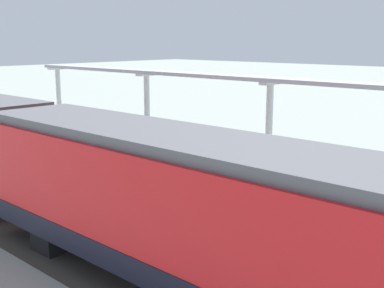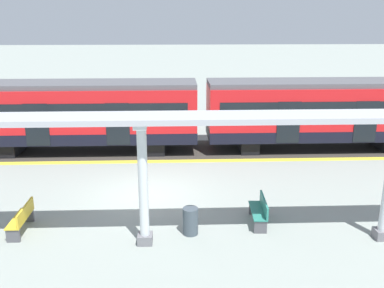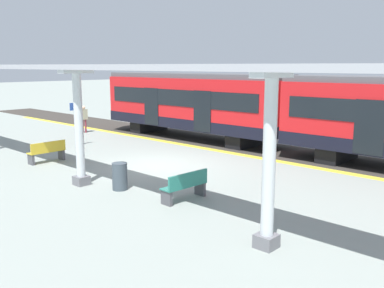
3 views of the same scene
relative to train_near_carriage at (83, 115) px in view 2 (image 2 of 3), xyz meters
The scene contains 10 objects.
ground_plane 6.84m from the train_near_carriage, 30.88° to the left, with size 176.00×176.00×0.00m, color gray.
tactile_edge_strip 4.25m from the train_near_carriage, 61.92° to the left, with size 0.42×38.72×0.01m, color yellow.
trackbed 3.84m from the train_near_carriage, 90.09° to the left, with size 3.20×50.72×0.01m, color #38332D.
train_near_carriage is the anchor object (origin of this frame).
train_far_carriage 11.77m from the train_near_carriage, 90.00° to the left, with size 2.65×11.19×3.48m.
canopy_pillar_third 9.95m from the train_near_carriage, 21.25° to the left, with size 1.10×0.44×3.76m.
canopy_beam 10.07m from the train_near_carriage, 19.89° to the left, with size 1.20×31.37×0.16m, color #A8AAB2.
bench_near_end 11.00m from the train_near_carriage, 41.86° to the left, with size 1.52×0.51×0.86m.
bench_mid_platform 8.49m from the train_near_carriage, ahead, with size 1.50×0.45×0.86m.
trash_bin 10.16m from the train_near_carriage, 29.68° to the left, with size 0.48×0.48×0.87m, color #3E4952.
Camera 2 is at (15.02, 1.17, 6.54)m, focal length 39.86 mm.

